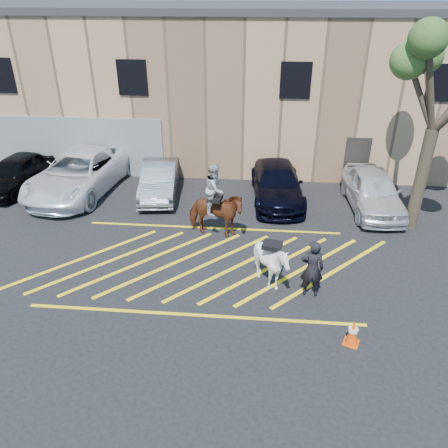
# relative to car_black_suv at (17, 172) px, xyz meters

# --- Properties ---
(ground) EXTENTS (90.00, 90.00, 0.00)m
(ground) POSITION_rel_car_black_suv_xyz_m (9.18, -5.17, -0.75)
(ground) COLOR black
(ground) RESTS_ON ground
(car_black_suv) EXTENTS (2.35, 4.58, 1.49)m
(car_black_suv) POSITION_rel_car_black_suv_xyz_m (0.00, 0.00, 0.00)
(car_black_suv) COLOR black
(car_black_suv) RESTS_ON ground
(car_white_pickup) EXTENTS (3.68, 6.61, 1.75)m
(car_white_pickup) POSITION_rel_car_black_suv_xyz_m (2.96, -0.05, 0.13)
(car_white_pickup) COLOR white
(car_white_pickup) RESTS_ON ground
(car_silver_sedan) EXTENTS (1.98, 4.36, 1.39)m
(car_silver_sedan) POSITION_rel_car_black_suv_xyz_m (6.51, -0.11, -0.05)
(car_silver_sedan) COLOR gray
(car_silver_sedan) RESTS_ON ground
(car_blue_suv) EXTENTS (2.42, 5.14, 1.45)m
(car_blue_suv) POSITION_rel_car_black_suv_xyz_m (11.59, -0.09, -0.02)
(car_blue_suv) COLOR black
(car_blue_suv) RESTS_ON ground
(car_white_suv) EXTENTS (2.09, 4.73, 1.58)m
(car_white_suv) POSITION_rel_car_black_suv_xyz_m (15.45, -0.69, 0.04)
(car_white_suv) COLOR white
(car_white_suv) RESTS_ON ground
(handler) EXTENTS (0.68, 0.46, 1.83)m
(handler) POSITION_rel_car_black_suv_xyz_m (12.49, -6.72, 0.17)
(handler) COLOR black
(handler) RESTS_ON ground
(warehouse) EXTENTS (32.42, 10.20, 7.30)m
(warehouse) POSITION_rel_car_black_suv_xyz_m (9.17, 6.82, 2.90)
(warehouse) COLOR tan
(warehouse) RESTS_ON ground
(hatching_zone) EXTENTS (12.60, 5.12, 0.01)m
(hatching_zone) POSITION_rel_car_black_suv_xyz_m (9.18, -5.47, -0.74)
(hatching_zone) COLOR yellow
(hatching_zone) RESTS_ON ground
(mounted_bay) EXTENTS (2.23, 1.27, 2.78)m
(mounted_bay) POSITION_rel_car_black_suv_xyz_m (9.32, -3.50, 0.37)
(mounted_bay) COLOR maroon
(mounted_bay) RESTS_ON ground
(saddled_white) EXTENTS (1.59, 1.71, 1.62)m
(saddled_white) POSITION_rel_car_black_suv_xyz_m (11.31, -6.40, 0.07)
(saddled_white) COLOR white
(saddled_white) RESTS_ON ground
(traffic_cone) EXTENTS (0.49, 0.49, 0.73)m
(traffic_cone) POSITION_rel_car_black_suv_xyz_m (13.39, -8.68, -0.38)
(traffic_cone) COLOR #DD4709
(traffic_cone) RESTS_ON ground
(tree) EXTENTS (3.99, 4.37, 7.31)m
(tree) POSITION_rel_car_black_suv_xyz_m (16.66, -2.15, 4.95)
(tree) COLOR #4D412F
(tree) RESTS_ON ground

